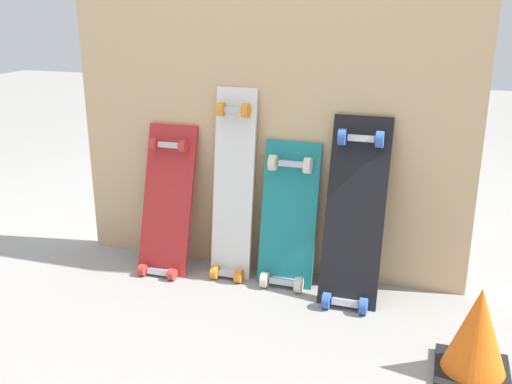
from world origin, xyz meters
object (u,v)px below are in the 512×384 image
(skateboard_teal, at_px, (288,223))
(traffic_cone, at_px, (477,334))
(skateboard_black, at_px, (354,221))
(skateboard_red, at_px, (167,209))
(skateboard_white, at_px, (233,193))

(skateboard_teal, distance_m, traffic_cone, 0.87)
(skateboard_black, relative_size, traffic_cone, 2.54)
(skateboard_red, bearing_deg, skateboard_black, -1.38)
(skateboard_teal, distance_m, skateboard_black, 0.29)
(skateboard_red, xyz_separation_m, skateboard_teal, (0.53, 0.03, -0.01))
(skateboard_black, xyz_separation_m, traffic_cone, (0.45, -0.41, -0.17))
(skateboard_teal, relative_size, skateboard_black, 0.84)
(skateboard_red, xyz_separation_m, skateboard_black, (0.81, -0.02, 0.05))
(skateboard_red, distance_m, traffic_cone, 1.34)
(skateboard_red, bearing_deg, skateboard_white, 7.64)
(skateboard_teal, relative_size, traffic_cone, 2.13)
(skateboard_white, distance_m, traffic_cone, 1.10)
(skateboard_white, bearing_deg, skateboard_red, -172.36)
(skateboard_white, bearing_deg, traffic_cone, -25.62)
(skateboard_white, xyz_separation_m, traffic_cone, (0.97, -0.47, -0.21))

